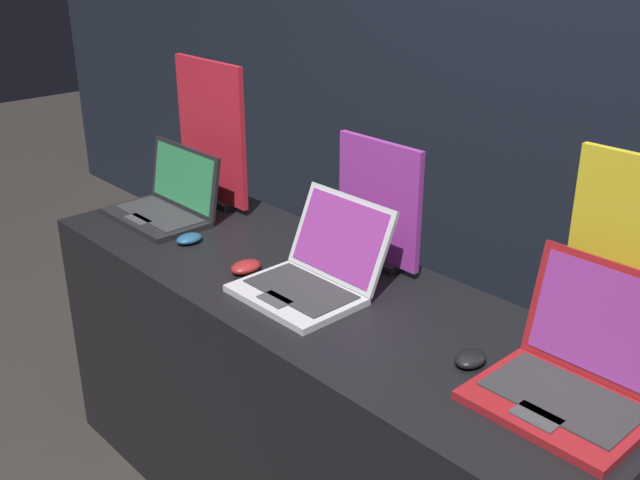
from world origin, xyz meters
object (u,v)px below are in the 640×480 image
Objects in this scene: mouse_back at (471,359)px; promo_stand_back at (632,271)px; laptop_middle at (314,272)px; laptop_front at (167,202)px; laptop_back at (576,372)px; mouse_front at (189,239)px; promo_stand_middle at (379,208)px; mouse_middle at (246,267)px; promo_stand_front at (212,137)px.

promo_stand_back reaches higher than mouse_back.
mouse_back is at bearing 1.37° from laptop_middle.
laptop_front is 1.10× the size of laptop_back.
mouse_front is 0.65m from promo_stand_middle.
mouse_front is 0.18× the size of promo_stand_back.
laptop_front is 1.00× the size of promo_stand_middle.
laptop_front reaches higher than mouse_middle.
laptop_middle is 0.85m from promo_stand_back.
promo_stand_middle is 1.09× the size of laptop_back.
mouse_middle is 0.78m from mouse_back.
promo_stand_back is at bearing 90.00° from laptop_back.
laptop_front is at bearing 179.47° from laptop_middle.
mouse_middle is (0.31, -0.00, 0.00)m from mouse_front.
mouse_back is (1.34, -0.20, -0.24)m from promo_stand_front.
promo_stand_back is (0.78, 0.00, 0.06)m from promo_stand_middle.
promo_stand_middle is at bearing 90.00° from laptop_middle.
laptop_front is 1.11× the size of laptop_middle.
promo_stand_front is 1.49× the size of laptop_middle.
mouse_front is 0.90× the size of mouse_middle.
promo_stand_back reaches higher than promo_stand_middle.
promo_stand_back is at bearing 18.55° from mouse_middle.
laptop_middle is 0.55m from mouse_back.
promo_stand_back is (1.57, 0.05, -0.01)m from promo_stand_front.
promo_stand_front is 1.59m from laptop_back.
mouse_front is at bearing -173.96° from laptop_back.
mouse_front is 1.38m from promo_stand_back.
promo_stand_back is (0.00, 0.20, 0.18)m from laptop_back.
promo_stand_front is at bearing -178.05° from promo_stand_back.
promo_stand_front reaches higher than laptop_front.
promo_stand_front reaches higher than laptop_back.
laptop_back is 0.25m from mouse_back.
mouse_middle is 0.44m from promo_stand_middle.
mouse_front is at bearing -16.68° from laptop_front.
mouse_middle reaches higher than mouse_back.
laptop_back is at bearing 2.31° from laptop_front.
promo_stand_middle reaches higher than laptop_front.
mouse_middle is (0.56, -0.08, -0.04)m from laptop_front.
laptop_back reaches higher than laptop_middle.
promo_stand_middle reaches higher than laptop_middle.
mouse_back is at bearing 0.25° from laptop_front.
laptop_front is 0.27m from mouse_front.
promo_stand_middle is at bearing 3.57° from promo_stand_front.
laptop_middle is at bearing 7.31° from mouse_front.
laptop_back is (1.32, 0.14, 0.05)m from mouse_front.
promo_stand_back is (0.24, 0.26, 0.23)m from mouse_back.
laptop_back is (0.78, -0.20, -0.12)m from promo_stand_middle.
laptop_middle is 3.97× the size of mouse_back.
mouse_back is at bearing 4.33° from mouse_front.
promo_stand_middle is 4.37× the size of mouse_back.
promo_stand_front is 0.67m from mouse_middle.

